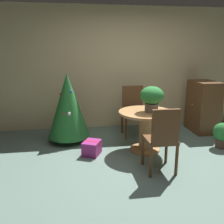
{
  "coord_description": "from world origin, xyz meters",
  "views": [
    {
      "loc": [
        -1.11,
        -3.24,
        1.73
      ],
      "look_at": [
        -0.55,
        0.34,
        0.8
      ],
      "focal_mm": 39.92,
      "sensor_mm": 36.0,
      "label": 1
    }
  ],
  "objects_px": {
    "gift_box_purple": "(92,148)",
    "holiday_tree": "(68,105)",
    "round_dining_table": "(146,125)",
    "flower_vase": "(152,97)",
    "potted_plant": "(222,134)",
    "wooden_chair_near": "(162,137)",
    "wooden_chair_far": "(134,108)",
    "wooden_cabinet": "(203,107)"
  },
  "relations": [
    {
      "from": "round_dining_table",
      "to": "gift_box_purple",
      "type": "bearing_deg",
      "value": -178.32
    },
    {
      "from": "wooden_chair_near",
      "to": "wooden_cabinet",
      "type": "xyz_separation_m",
      "value": [
        1.5,
        1.65,
        0.0
      ]
    },
    {
      "from": "flower_vase",
      "to": "wooden_chair_far",
      "type": "height_order",
      "value": "flower_vase"
    },
    {
      "from": "wooden_chair_far",
      "to": "gift_box_purple",
      "type": "relative_size",
      "value": 2.56
    },
    {
      "from": "wooden_chair_near",
      "to": "holiday_tree",
      "type": "xyz_separation_m",
      "value": [
        -1.3,
        1.46,
        0.17
      ]
    },
    {
      "from": "wooden_cabinet",
      "to": "flower_vase",
      "type": "bearing_deg",
      "value": -147.8
    },
    {
      "from": "holiday_tree",
      "to": "potted_plant",
      "type": "relative_size",
      "value": 2.85
    },
    {
      "from": "flower_vase",
      "to": "potted_plant",
      "type": "bearing_deg",
      "value": -1.83
    },
    {
      "from": "round_dining_table",
      "to": "flower_vase",
      "type": "xyz_separation_m",
      "value": [
        0.07,
        -0.04,
        0.5
      ]
    },
    {
      "from": "gift_box_purple",
      "to": "wooden_cabinet",
      "type": "bearing_deg",
      "value": 20.05
    },
    {
      "from": "wooden_chair_near",
      "to": "round_dining_table",
      "type": "bearing_deg",
      "value": 90.0
    },
    {
      "from": "potted_plant",
      "to": "wooden_chair_far",
      "type": "bearing_deg",
      "value": 145.59
    },
    {
      "from": "wooden_chair_near",
      "to": "wooden_cabinet",
      "type": "relative_size",
      "value": 0.89
    },
    {
      "from": "flower_vase",
      "to": "wooden_cabinet",
      "type": "xyz_separation_m",
      "value": [
        1.43,
        0.9,
        -0.42
      ]
    },
    {
      "from": "gift_box_purple",
      "to": "potted_plant",
      "type": "xyz_separation_m",
      "value": [
        2.32,
        -0.06,
        0.14
      ]
    },
    {
      "from": "holiday_tree",
      "to": "round_dining_table",
      "type": "bearing_deg",
      "value": -27.21
    },
    {
      "from": "wooden_chair_near",
      "to": "wooden_chair_far",
      "type": "distance_m",
      "value": 1.66
    },
    {
      "from": "flower_vase",
      "to": "gift_box_purple",
      "type": "height_order",
      "value": "flower_vase"
    },
    {
      "from": "round_dining_table",
      "to": "holiday_tree",
      "type": "bearing_deg",
      "value": 152.79
    },
    {
      "from": "wooden_chair_near",
      "to": "holiday_tree",
      "type": "distance_m",
      "value": 1.97
    },
    {
      "from": "wooden_chair_far",
      "to": "wooden_cabinet",
      "type": "distance_m",
      "value": 1.5
    },
    {
      "from": "round_dining_table",
      "to": "wooden_chair_far",
      "type": "distance_m",
      "value": 0.88
    },
    {
      "from": "wooden_chair_far",
      "to": "potted_plant",
      "type": "xyz_separation_m",
      "value": [
        1.39,
        -0.95,
        -0.3
      ]
    },
    {
      "from": "flower_vase",
      "to": "wooden_chair_near",
      "type": "distance_m",
      "value": 0.87
    },
    {
      "from": "wooden_chair_far",
      "to": "potted_plant",
      "type": "relative_size",
      "value": 2.18
    },
    {
      "from": "holiday_tree",
      "to": "flower_vase",
      "type": "bearing_deg",
      "value": -27.32
    },
    {
      "from": "holiday_tree",
      "to": "potted_plant",
      "type": "height_order",
      "value": "holiday_tree"
    },
    {
      "from": "wooden_chair_near",
      "to": "gift_box_purple",
      "type": "height_order",
      "value": "wooden_chair_near"
    },
    {
      "from": "wooden_chair_far",
      "to": "wooden_cabinet",
      "type": "xyz_separation_m",
      "value": [
        1.5,
        -0.01,
        -0.02
      ]
    },
    {
      "from": "round_dining_table",
      "to": "flower_vase",
      "type": "relative_size",
      "value": 2.16
    },
    {
      "from": "flower_vase",
      "to": "wooden_chair_near",
      "type": "bearing_deg",
      "value": -95.57
    },
    {
      "from": "flower_vase",
      "to": "holiday_tree",
      "type": "bearing_deg",
      "value": 152.68
    },
    {
      "from": "flower_vase",
      "to": "potted_plant",
      "type": "relative_size",
      "value": 0.94
    },
    {
      "from": "gift_box_purple",
      "to": "holiday_tree",
      "type": "bearing_deg",
      "value": 118.49
    },
    {
      "from": "wooden_chair_far",
      "to": "potted_plant",
      "type": "distance_m",
      "value": 1.71
    },
    {
      "from": "wooden_chair_near",
      "to": "holiday_tree",
      "type": "relative_size",
      "value": 0.74
    },
    {
      "from": "holiday_tree",
      "to": "gift_box_purple",
      "type": "xyz_separation_m",
      "value": [
        0.38,
        -0.7,
        -0.58
      ]
    },
    {
      "from": "wooden_chair_near",
      "to": "wooden_chair_far",
      "type": "xyz_separation_m",
      "value": [
        0.0,
        1.66,
        0.02
      ]
    },
    {
      "from": "round_dining_table",
      "to": "potted_plant",
      "type": "distance_m",
      "value": 1.41
    },
    {
      "from": "wooden_chair_far",
      "to": "potted_plant",
      "type": "height_order",
      "value": "wooden_chair_far"
    },
    {
      "from": "wooden_chair_far",
      "to": "gift_box_purple",
      "type": "bearing_deg",
      "value": -135.88
    },
    {
      "from": "wooden_cabinet",
      "to": "round_dining_table",
      "type": "bearing_deg",
      "value": -150.25
    }
  ]
}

